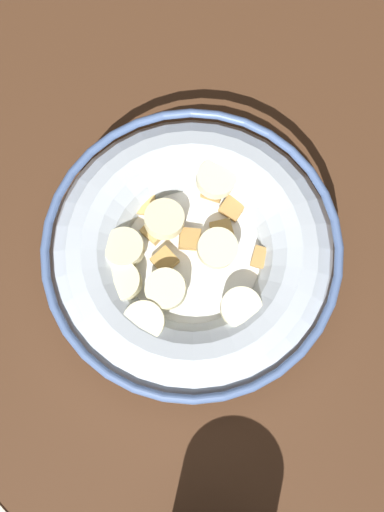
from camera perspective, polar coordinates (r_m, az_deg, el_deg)
name	(u,v)px	position (r cm, az deg, el deg)	size (l,w,h in cm)	color
ground_plane	(192,268)	(48.42, 0.00, -1.07)	(96.57, 96.57, 2.00)	#472B19
cereal_bowl	(192,257)	(44.64, -0.03, -0.04)	(19.84, 19.84, 5.35)	#B2BCC6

